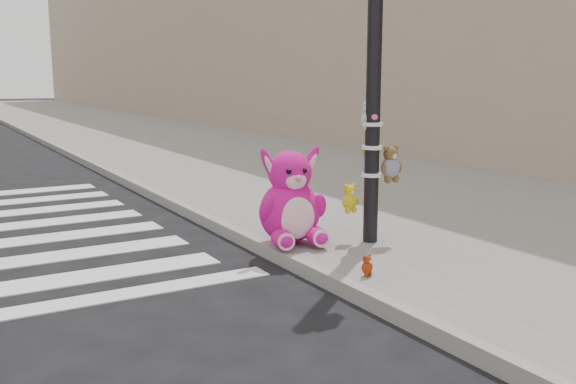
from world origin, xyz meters
TOP-DOWN VIEW (x-y plane):
  - ground at (0.00, 0.00)m, footprint 120.00×120.00m
  - sidewalk_near at (5.00, 10.00)m, footprint 7.00×80.00m
  - curb_edge at (1.55, 10.00)m, footprint 0.12×80.00m
  - bld_near at (10.50, 20.00)m, footprint 5.00×60.00m
  - signal_pole at (2.62, 1.81)m, footprint 0.67×0.48m
  - pink_bunny at (1.79, 2.17)m, footprint 0.79×0.88m
  - red_teddy at (1.80, 0.80)m, footprint 0.16×0.13m

SIDE VIEW (x-z plane):
  - ground at x=0.00m, z-range 0.00..0.00m
  - sidewalk_near at x=5.00m, z-range 0.00..0.14m
  - curb_edge at x=1.55m, z-range -0.01..0.15m
  - red_teddy at x=1.80m, z-range 0.14..0.34m
  - pink_bunny at x=1.79m, z-range 0.04..1.12m
  - signal_pole at x=2.62m, z-range -0.17..3.83m
  - bld_near at x=10.50m, z-range 0.00..10.00m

